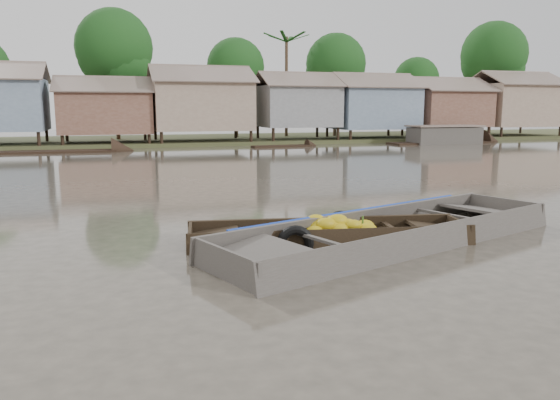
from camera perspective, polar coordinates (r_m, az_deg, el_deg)
name	(u,v)px	position (r m, az deg, el deg)	size (l,w,h in m)	color
ground	(332,255)	(9.62, 5.51, -5.79)	(120.00, 120.00, 0.00)	#464035
riverbank	(203,100)	(40.95, -8.07, 10.31)	(120.00, 12.47, 10.22)	#384723
banana_boat	(325,235)	(10.50, 4.72, -3.63)	(5.51, 2.16, 0.74)	black
viewer_boat	(393,239)	(10.70, 11.76, -4.00)	(7.93, 4.49, 0.62)	#47413C
distant_boats	(367,143)	(36.34, 9.03, 5.88)	(48.00, 15.35, 1.38)	black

